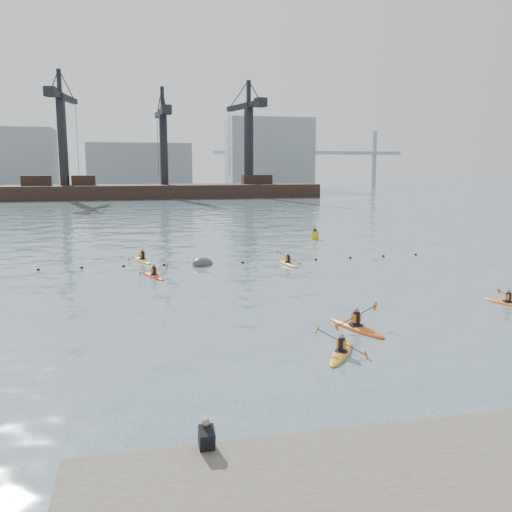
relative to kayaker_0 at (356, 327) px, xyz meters
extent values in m
plane|color=#3C4F58|center=(-2.77, -4.27, -0.11)|extent=(400.00, 400.00, 0.00)
cube|color=black|center=(-8.27, -10.07, 0.67)|extent=(0.38, 0.60, 0.67)
cube|color=black|center=(-8.27, -9.85, 0.51)|extent=(0.34, 0.40, 0.24)
sphere|color=#8C6651|center=(-8.27, -9.97, 1.05)|extent=(0.21, 0.21, 0.21)
sphere|color=black|center=(-16.77, 18.39, -0.08)|extent=(0.24, 0.24, 0.24)
sphere|color=black|center=(-13.77, 18.47, -0.08)|extent=(0.24, 0.24, 0.24)
sphere|color=black|center=(-10.77, 18.44, -0.08)|extent=(0.24, 0.24, 0.24)
sphere|color=black|center=(-7.77, 18.31, -0.08)|extent=(0.24, 0.24, 0.24)
sphere|color=black|center=(-4.77, 18.14, -0.08)|extent=(0.24, 0.24, 0.24)
sphere|color=black|center=(-1.77, 18.01, -0.08)|extent=(0.24, 0.24, 0.24)
sphere|color=black|center=(1.23, 17.98, -0.08)|extent=(0.24, 0.24, 0.24)
sphere|color=black|center=(4.23, 18.07, -0.08)|extent=(0.24, 0.24, 0.24)
sphere|color=black|center=(7.23, 18.23, -0.08)|extent=(0.24, 0.24, 0.24)
sphere|color=black|center=(10.23, 18.39, -0.08)|extent=(0.24, 0.24, 0.24)
sphere|color=black|center=(13.23, 18.47, -0.08)|extent=(0.24, 0.24, 0.24)
cube|color=black|center=(-2.77, 105.73, 0.74)|extent=(72.00, 12.00, 4.50)
cube|color=black|center=(-30.77, 105.73, 4.09)|extent=(6.00, 3.00, 2.20)
cube|color=black|center=(-20.77, 105.73, 4.09)|extent=(5.00, 3.00, 2.20)
cube|color=black|center=(19.23, 105.73, 4.09)|extent=(7.00, 3.00, 2.20)
cube|color=black|center=(-24.77, 105.73, 12.99)|extent=(1.85, 1.85, 20.00)
cube|color=black|center=(-24.30, 108.39, 22.39)|extent=(4.31, 17.93, 1.20)
cube|color=black|center=(-25.86, 99.52, 22.39)|extent=(2.62, 2.94, 2.00)
cube|color=black|center=(-24.77, 105.73, 25.49)|extent=(0.93, 0.93, 5.00)
cube|color=black|center=(-2.77, 105.73, 11.49)|extent=(1.73, 1.73, 17.00)
cube|color=black|center=(-2.97, 107.97, 19.39)|extent=(2.50, 15.05, 1.20)
cube|color=black|center=(-2.31, 100.50, 19.39)|extent=(2.42, 2.78, 2.00)
cube|color=black|center=(-2.77, 105.73, 22.49)|extent=(0.87, 0.87, 5.00)
cube|color=black|center=(17.23, 105.73, 12.49)|extent=(1.96, 1.96, 19.00)
cube|color=black|center=(16.57, 108.19, 21.39)|extent=(5.56, 16.73, 1.20)
cube|color=black|center=(18.77, 99.98, 21.39)|extent=(2.80, 3.08, 2.00)
cube|color=black|center=(17.23, 105.73, 24.49)|extent=(0.98, 0.98, 5.00)
cube|color=gray|center=(-42.77, 145.73, 8.89)|extent=(22.00, 14.00, 18.00)
cube|color=gray|center=(-7.77, 145.73, 6.89)|extent=(30.00, 14.00, 14.00)
cube|color=gray|center=(32.23, 145.73, 10.89)|extent=(26.00, 14.00, 22.00)
cube|color=gray|center=(52.23, 165.73, 11.89)|extent=(70.00, 2.00, 1.20)
cylinder|color=gray|center=(27.23, 165.73, 9.89)|extent=(1.60, 1.60, 20.00)
cylinder|color=gray|center=(77.23, 165.73, 9.89)|extent=(1.60, 1.60, 20.00)
ellipsoid|color=#D54A14|center=(0.00, 0.00, -0.07)|extent=(1.86, 3.69, 0.36)
cylinder|color=black|center=(0.00, 0.00, 0.08)|extent=(0.87, 0.87, 0.07)
cylinder|color=black|center=(0.00, 0.00, 0.40)|extent=(0.34, 0.34, 0.59)
cube|color=orange|center=(0.00, 0.00, 0.42)|extent=(0.47, 0.37, 0.39)
sphere|color=#8C6651|center=(0.00, 0.00, 0.80)|extent=(0.24, 0.24, 0.24)
cylinder|color=black|center=(0.00, 0.00, 0.51)|extent=(2.31, 0.82, 0.72)
cube|color=#D85914|center=(-1.10, -0.37, 0.20)|extent=(0.20, 0.20, 0.39)
cube|color=#D85914|center=(1.10, 0.37, 0.83)|extent=(0.20, 0.20, 0.39)
ellipsoid|color=orange|center=(-1.96, -3.12, -0.07)|extent=(2.27, 2.94, 0.31)
cylinder|color=black|center=(-1.96, -3.12, 0.05)|extent=(0.81, 0.81, 0.06)
cylinder|color=black|center=(-1.96, -3.12, 0.33)|extent=(0.29, 0.29, 0.51)
cube|color=orange|center=(-1.96, -3.12, 0.35)|extent=(0.41, 0.37, 0.33)
sphere|color=#8C6651|center=(-1.96, -3.12, 0.67)|extent=(0.21, 0.21, 0.21)
cylinder|color=black|center=(-1.96, -3.12, 0.43)|extent=(1.67, 1.14, 0.89)
cube|color=#D85914|center=(-2.78, -2.57, 0.82)|extent=(0.22, 0.21, 0.32)
cube|color=#D85914|center=(-1.13, -3.68, 0.03)|extent=(0.22, 0.21, 0.32)
ellipsoid|color=#DA4214|center=(-8.68, 14.11, -0.07)|extent=(1.70, 3.18, 0.32)
cylinder|color=black|center=(-8.68, 14.11, 0.06)|extent=(0.76, 0.76, 0.06)
cylinder|color=black|center=(-8.68, 14.11, 0.33)|extent=(0.30, 0.30, 0.51)
cube|color=orange|center=(-8.68, 14.11, 0.35)|extent=(0.41, 0.33, 0.34)
sphere|color=#8C6651|center=(-8.68, 14.11, 0.68)|extent=(0.21, 0.21, 0.21)
cylinder|color=black|center=(-8.68, 14.11, 0.43)|extent=(2.02, 0.79, 0.42)
cube|color=#D85914|center=(-9.63, 13.75, 0.25)|extent=(0.15, 0.17, 0.34)
cube|color=#D85914|center=(-7.74, 14.46, 0.61)|extent=(0.15, 0.17, 0.34)
ellipsoid|color=gold|center=(1.50, 16.61, -0.07)|extent=(1.10, 3.26, 0.32)
cylinder|color=black|center=(1.50, 16.61, 0.06)|extent=(0.68, 0.68, 0.06)
cylinder|color=black|center=(1.50, 16.61, 0.34)|extent=(0.30, 0.30, 0.52)
cube|color=orange|center=(1.50, 16.61, 0.36)|extent=(0.39, 0.27, 0.34)
sphere|color=#8C6651|center=(1.50, 16.61, 0.69)|extent=(0.21, 0.21, 0.21)
cylinder|color=black|center=(1.50, 16.61, 0.44)|extent=(1.90, 0.32, 1.15)
cube|color=#D85914|center=(0.49, 16.47, 0.96)|extent=(0.23, 0.17, 0.32)
cube|color=#D85914|center=(2.51, 16.76, -0.08)|extent=(0.23, 0.17, 0.32)
ellipsoid|color=orange|center=(9.88, 2.39, -0.07)|extent=(1.58, 2.97, 0.30)
cylinder|color=black|center=(9.88, 2.39, 0.05)|extent=(0.71, 0.71, 0.06)
cylinder|color=black|center=(9.88, 2.39, 0.30)|extent=(0.28, 0.28, 0.48)
cube|color=orange|center=(9.88, 2.39, 0.32)|extent=(0.38, 0.31, 0.31)
sphere|color=#8C6651|center=(9.88, 2.39, 0.63)|extent=(0.19, 0.19, 0.19)
cylinder|color=black|center=(9.88, 2.39, 0.40)|extent=(1.77, 0.68, 0.84)
cube|color=#D85914|center=(9.00, 2.06, 0.77)|extent=(0.20, 0.18, 0.31)
ellipsoid|color=yellow|center=(-9.33, 20.48, -0.07)|extent=(1.71, 3.59, 0.35)
cylinder|color=black|center=(-9.33, 20.48, 0.08)|extent=(0.83, 0.83, 0.07)
cylinder|color=black|center=(-9.33, 20.48, 0.39)|extent=(0.33, 0.33, 0.58)
cube|color=orange|center=(-9.33, 20.48, 0.41)|extent=(0.45, 0.35, 0.38)
sphere|color=#8C6651|center=(-9.33, 20.48, 0.77)|extent=(0.23, 0.23, 0.23)
cylinder|color=black|center=(-9.33, 20.48, 0.50)|extent=(2.22, 0.71, 0.84)
cube|color=#D85914|center=(-10.40, 20.15, 0.12)|extent=(0.21, 0.20, 0.37)
cube|color=#D85914|center=(-8.25, 20.81, 0.87)|extent=(0.21, 0.20, 0.37)
ellipsoid|color=#414447|center=(-4.84, 18.08, -0.11)|extent=(2.54, 2.73, 1.57)
cylinder|color=yellow|center=(8.09, 29.73, 0.22)|extent=(0.78, 0.78, 1.01)
cone|color=black|center=(8.09, 29.73, 0.95)|extent=(0.49, 0.49, 0.39)
camera|label=1|loc=(-9.81, -22.55, 7.37)|focal=38.00mm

